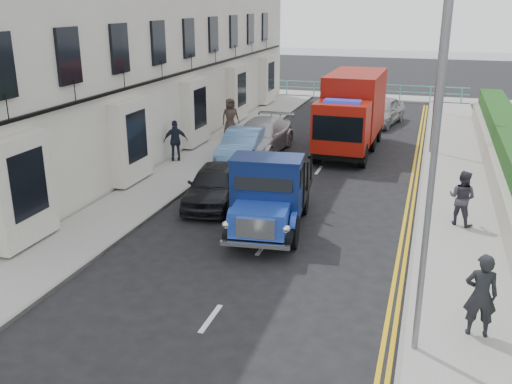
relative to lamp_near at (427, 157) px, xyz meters
The scene contains 20 objects.
ground 6.12m from the lamp_near, 154.42° to the left, with size 120.00×120.00×0.00m, color black.
pavement_west 14.98m from the lamp_near, 130.45° to the left, with size 2.40×38.00×0.12m, color gray.
pavement_east 11.74m from the lamp_near, 84.17° to the left, with size 2.60×38.00×0.12m, color gray.
promenade 31.53m from the lamp_near, 97.67° to the left, with size 30.00×2.50×0.12m, color gray.
sea_plane 62.27m from the lamp_near, 93.85° to the left, with size 120.00×120.00×0.00m, color slate.
seafront_railing 30.68m from the lamp_near, 97.88° to the left, with size 13.00×0.08×1.11m.
lamp_near is the anchor object (origin of this frame).
lamp_mid 16.00m from the lamp_near, 90.00° to the left, with size 1.23×0.18×7.00m.
lamp_far 26.00m from the lamp_near, 90.00° to the left, with size 1.23×0.18×7.00m.
bedford_lorry 7.16m from the lamp_near, 131.21° to the left, with size 2.50×5.20×2.37m.
red_lorry 16.14m from the lamp_near, 102.40° to the left, with size 2.39×6.70×3.48m.
parked_car_front 10.28m from the lamp_near, 134.15° to the left, with size 1.60×3.97×1.35m, color black.
parked_car_mid 14.81m from the lamp_near, 121.48° to the left, with size 1.48×4.25×1.40m, color #5684B9.
parked_car_rear 16.11m from the lamp_near, 117.47° to the left, with size 2.09×5.15×1.49m, color #ACACB0.
seafront_car_left 26.95m from the lamp_near, 100.07° to the left, with size 2.42×5.26×1.46m, color black.
seafront_car_right 22.40m from the lamp_near, 96.93° to the left, with size 1.78×4.43×1.51m, color #A2A3A7.
pedestrian_east_near 3.37m from the lamp_near, 33.98° to the left, with size 0.65×0.43×1.79m, color black.
pedestrian_east_far 7.83m from the lamp_near, 81.01° to the left, with size 0.83×0.64×1.70m, color #38343F.
pedestrian_west_near 15.46m from the lamp_near, 132.16° to the left, with size 1.01×0.42×1.73m, color #1A202F.
pedestrian_west_far 19.30m from the lamp_near, 120.24° to the left, with size 0.91×0.59×1.86m, color #372C28.
Camera 1 is at (4.18, -12.12, 6.60)m, focal length 40.00 mm.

